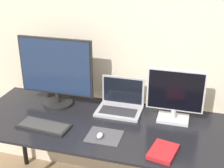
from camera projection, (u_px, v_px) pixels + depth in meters
name	position (u px, v px, depth m)	size (l,w,h in m)	color
wall_back	(123.00, 38.00, 2.32)	(7.00, 0.05, 2.50)	beige
desk	(106.00, 133.00, 2.16)	(1.88, 0.74, 0.76)	black
monitor_left	(56.00, 71.00, 2.29)	(0.57, 0.22, 0.52)	black
monitor_right	(175.00, 95.00, 2.11)	(0.39, 0.15, 0.37)	silver
laptop	(120.00, 103.00, 2.30)	(0.32, 0.23, 0.24)	#ADADB2
keyboard	(44.00, 126.00, 2.09)	(0.37, 0.18, 0.02)	black
mousepad	(104.00, 136.00, 1.99)	(0.22, 0.19, 0.00)	#47474C
mouse	(100.00, 136.00, 1.96)	(0.04, 0.06, 0.03)	silver
book	(163.00, 152.00, 1.82)	(0.18, 0.22, 0.03)	red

